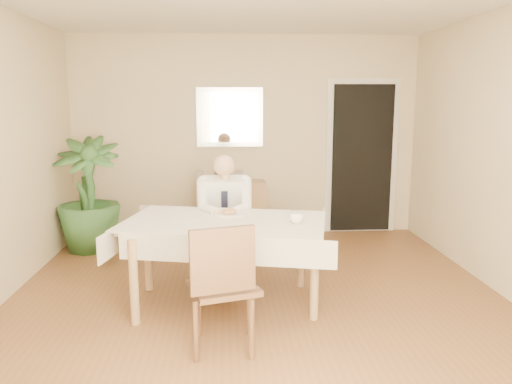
{
  "coord_description": "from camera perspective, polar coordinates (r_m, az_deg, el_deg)",
  "views": [
    {
      "loc": [
        -0.28,
        -4.07,
        1.76
      ],
      "look_at": [
        0.0,
        0.35,
        0.95
      ],
      "focal_mm": 35.0,
      "sensor_mm": 36.0,
      "label": 1
    }
  ],
  "objects": [
    {
      "name": "knife",
      "position": [
        4.42,
        -2.57,
        -2.49
      ],
      "size": [
        0.01,
        0.13,
        0.01
      ],
      "primitive_type": "cylinder",
      "rotation": [
        1.57,
        0.0,
        0.0
      ],
      "color": "silver",
      "rests_on": "dining_table"
    },
    {
      "name": "photo_frame_right",
      "position": [
        6.54,
        -1.87,
        1.91
      ],
      "size": [
        0.1,
        0.02,
        0.14
      ],
      "primitive_type": "cube",
      "color": "silver",
      "rests_on": "sideboard"
    },
    {
      "name": "dining_table",
      "position": [
        4.3,
        -3.6,
        -4.36
      ],
      "size": [
        1.93,
        1.38,
        0.75
      ],
      "rotation": [
        0.0,
        0.0,
        -0.22
      ],
      "color": "#A6805A",
      "rests_on": "ground"
    },
    {
      "name": "doorway",
      "position": [
        6.83,
        11.99,
        3.76
      ],
      "size": [
        0.96,
        0.07,
        2.1
      ],
      "color": "silver",
      "rests_on": "ground"
    },
    {
      "name": "window",
      "position": [
        1.65,
        6.11,
        -0.61
      ],
      "size": [
        1.34,
        0.04,
        1.44
      ],
      "color": "silver",
      "rests_on": "room"
    },
    {
      "name": "sideboard",
      "position": [
        6.54,
        -2.91,
        -1.95
      ],
      "size": [
        0.92,
        0.33,
        0.73
      ],
      "primitive_type": "cube",
      "rotation": [
        0.0,
        0.0,
        0.03
      ],
      "color": "#A6805A",
      "rests_on": "ground"
    },
    {
      "name": "potted_palm",
      "position": [
        6.21,
        -18.66,
        -0.24
      ],
      "size": [
        0.8,
        0.8,
        1.35
      ],
      "primitive_type": "imported",
      "rotation": [
        0.0,
        0.0,
        0.06
      ],
      "color": "#295124",
      "rests_on": "ground"
    },
    {
      "name": "fork",
      "position": [
        4.42,
        -3.61,
        -2.5
      ],
      "size": [
        0.01,
        0.13,
        0.01
      ],
      "primitive_type": "cylinder",
      "rotation": [
        1.57,
        0.0,
        0.0
      ],
      "color": "silver",
      "rests_on": "dining_table"
    },
    {
      "name": "room",
      "position": [
        4.11,
        0.31,
        3.92
      ],
      "size": [
        5.0,
        5.02,
        2.6
      ],
      "color": "brown",
      "rests_on": "ground"
    },
    {
      "name": "chair_far",
      "position": [
        5.2,
        -3.59,
        -3.27
      ],
      "size": [
        0.46,
        0.46,
        0.95
      ],
      "rotation": [
        0.0,
        0.0,
        0.04
      ],
      "color": "#482E1B",
      "rests_on": "ground"
    },
    {
      "name": "mirror",
      "position": [
        6.54,
        -3.02,
        8.53
      ],
      "size": [
        0.86,
        0.04,
        0.76
      ],
      "color": "silver",
      "rests_on": "room"
    },
    {
      "name": "coffee_mug",
      "position": [
        4.18,
        4.64,
        -2.98
      ],
      "size": [
        0.14,
        0.14,
        0.09
      ],
      "primitive_type": "imported",
      "rotation": [
        0.0,
        0.0,
        -0.24
      ],
      "color": "white",
      "rests_on": "dining_table"
    },
    {
      "name": "seated_man",
      "position": [
        4.88,
        -3.61,
        -2.32
      ],
      "size": [
        0.48,
        0.72,
        1.24
      ],
      "color": "white",
      "rests_on": "ground"
    },
    {
      "name": "photo_frame_left",
      "position": [
        6.51,
        -6.38,
        1.81
      ],
      "size": [
        0.1,
        0.02,
        0.14
      ],
      "primitive_type": "cube",
      "color": "silver",
      "rests_on": "sideboard"
    },
    {
      "name": "food",
      "position": [
        4.48,
        -3.1,
        -2.26
      ],
      "size": [
        0.14,
        0.14,
        0.06
      ],
      "primitive_type": "ellipsoid",
      "color": "#93603A",
      "rests_on": "dining_table"
    },
    {
      "name": "plate",
      "position": [
        4.48,
        -3.1,
        -2.53
      ],
      "size": [
        0.26,
        0.26,
        0.02
      ],
      "primitive_type": "cylinder",
      "color": "white",
      "rests_on": "dining_table"
    },
    {
      "name": "chair_near",
      "position": [
        3.51,
        -3.78,
        -10.12
      ],
      "size": [
        0.55,
        0.56,
        0.95
      ],
      "rotation": [
        0.0,
        0.0,
        0.28
      ],
      "color": "#482E1B",
      "rests_on": "ground"
    },
    {
      "name": "photo_frame_center",
      "position": [
        6.53,
        -4.35,
        1.88
      ],
      "size": [
        0.1,
        0.02,
        0.14
      ],
      "primitive_type": "cube",
      "color": "silver",
      "rests_on": "sideboard"
    }
  ]
}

